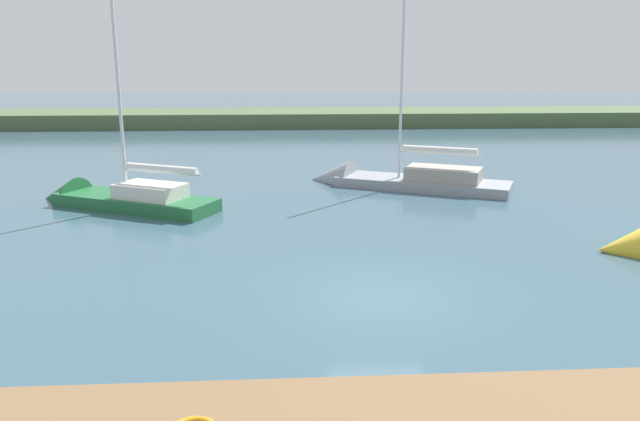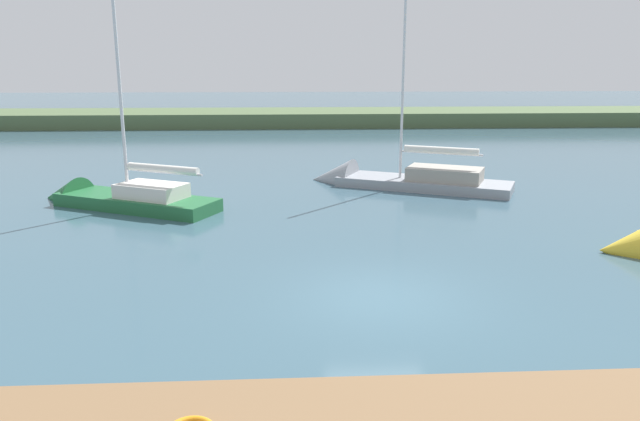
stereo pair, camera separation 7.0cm
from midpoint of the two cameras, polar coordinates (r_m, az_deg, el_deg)
name	(u,v)px [view 1 (the left image)]	position (r m, az deg, el deg)	size (l,w,h in m)	color
ground_plane	(382,297)	(14.10, 5.74, -8.18)	(200.00, 200.00, 0.00)	#385666
far_shoreline	(309,124)	(53.31, -1.13, 8.18)	(180.00, 8.00, 2.40)	#4C603D
sailboat_far_left	(113,203)	(23.98, -19.11, 0.70)	(7.68, 5.10, 8.67)	#236638
sailboat_outer_mooring	(390,183)	(26.56, 6.63, 2.60)	(8.88, 5.74, 9.06)	gray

